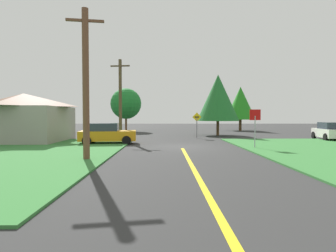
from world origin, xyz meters
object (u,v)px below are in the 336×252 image
Objects in this scene: stop_sign at (255,121)px; barn at (24,118)px; utility_pole_mid at (120,98)px; direction_sign at (197,122)px; parked_car_near_building at (107,134)px; pine_tree_center at (240,103)px; utility_pole_near at (86,83)px; oak_tree_left at (126,104)px; car_on_crossroad at (330,131)px; oak_tree_right at (218,98)px.

stop_sign is 0.39× the size of barn.
utility_pole_mid is 2.90× the size of direction_sign.
direction_sign is at bearing 29.46° from parked_car_near_building.
utility_pole_mid is 21.94m from pine_tree_center.
utility_pole_mid is 1.12× the size of pine_tree_center.
parked_car_near_building is 8.59m from utility_pole_near.
stop_sign is at bearing -61.49° from oak_tree_left.
direction_sign is at bearing -55.20° from oak_tree_left.
car_on_crossroad is (9.04, 6.51, -1.02)m from stop_sign.
pine_tree_center reaches higher than direction_sign.
utility_pole_mid is 1.08× the size of oak_tree_right.
direction_sign reaches higher than car_on_crossroad.
oak_tree_left is (-1.79, 26.07, 0.18)m from utility_pole_near.
pine_tree_center is at bearing 61.03° from utility_pole_near.
oak_tree_right is at bearing -83.96° from stop_sign.
car_on_crossroad is (19.61, 3.14, -0.00)m from parked_car_near_building.
oak_tree_right reaches higher than direction_sign.
parked_car_near_building is 0.61× the size of utility_pole_near.
pine_tree_center is at bearing 45.16° from parked_car_near_building.
parked_car_near_building is at bearing -13.72° from barn.
stop_sign is at bearing -72.04° from direction_sign.
oak_tree_left is 0.94× the size of pine_tree_center.
utility_pole_near is 12.85m from barn.
direction_sign is 0.38× the size of barn.
utility_pole_mid is (-10.11, 7.20, 1.99)m from stop_sign.
direction_sign is 15.58m from oak_tree_left.
car_on_crossroad is at bearing 3.60° from parked_car_near_building.
parked_car_near_building is at bearing -96.90° from utility_pole_mid.
utility_pole_mid reaches higher than oak_tree_left.
oak_tree_right is (-9.07, 6.07, 3.44)m from car_on_crossroad.
parked_car_near_building is at bearing 107.38° from car_on_crossroad.
oak_tree_left reaches higher than barn.
oak_tree_left is at bearing 142.70° from oak_tree_right.
barn is (-7.83, -2.03, -1.77)m from utility_pole_mid.
utility_pole_mid is at bearing 14.55° from barn.
direction_sign is 16.42m from pine_tree_center.
pine_tree_center is 0.96× the size of oak_tree_right.
direction_sign is at bearing -126.46° from oak_tree_right.
pine_tree_center reaches higher than car_on_crossroad.
oak_tree_left reaches higher than direction_sign.
utility_pole_mid is at bearing 91.28° from utility_pole_near.
oak_tree_left is (-1.52, 14.21, 0.16)m from utility_pole_mid.
parked_car_near_building is at bearing -145.06° from direction_sign.
stop_sign is at bearing 134.07° from car_on_crossroad.
utility_pole_near is at bearing -117.54° from direction_sign.
barn reaches higher than direction_sign.
stop_sign is at bearing -103.19° from pine_tree_center.
car_on_crossroad is at bearing -2.07° from utility_pole_mid.
pine_tree_center reaches higher than parked_car_near_building.
utility_pole_mid is (-19.15, 0.69, 3.01)m from car_on_crossroad.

